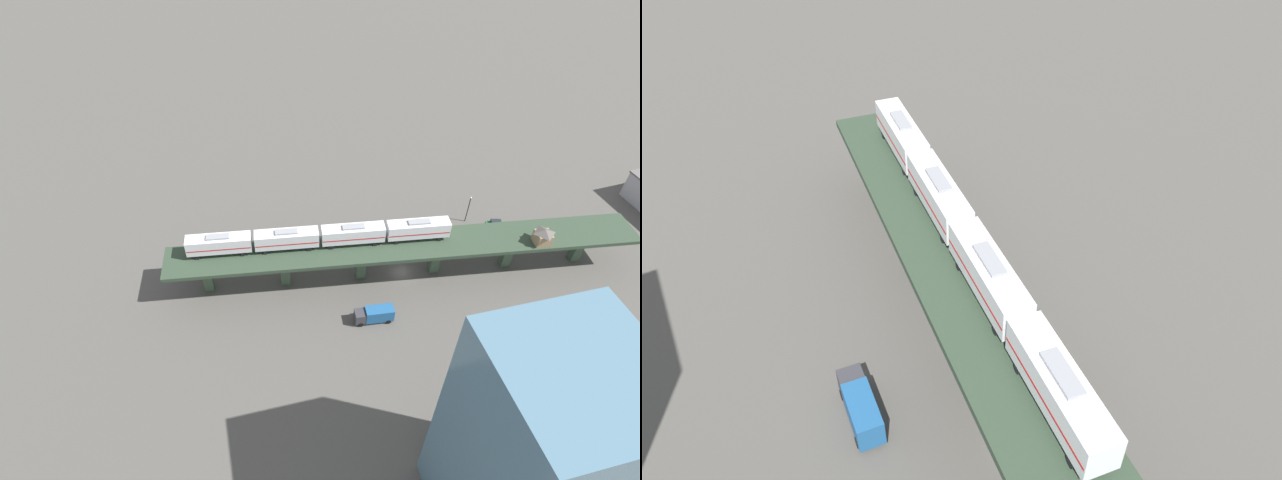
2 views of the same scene
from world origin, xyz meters
TOP-DOWN VIEW (x-y plane):
  - ground_plane at (0.00, 0.00)m, footprint 400.00×400.00m
  - elevated_viaduct at (-0.02, -0.18)m, footprint 20.40×92.31m
  - subway_train at (-3.55, -16.17)m, footprint 9.32×49.74m
  - street_car_red at (-7.52, -3.09)m, footprint 2.31×4.57m
  - delivery_truck at (10.12, -9.17)m, footprint 2.97×7.39m

SIDE VIEW (x-z plane):
  - ground_plane at x=0.00m, z-range 0.00..0.00m
  - street_car_red at x=-7.52m, z-range -0.01..1.88m
  - delivery_truck at x=10.12m, z-range 0.16..3.36m
  - elevated_viaduct at x=-0.02m, z-range 2.89..10.97m
  - subway_train at x=-3.55m, z-range 8.40..12.85m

